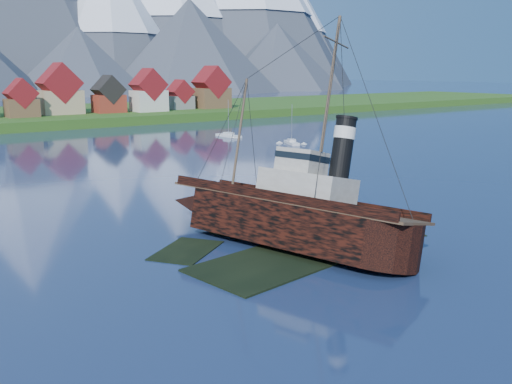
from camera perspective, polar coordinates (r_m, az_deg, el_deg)
ground at (r=58.63m, az=3.67°, el=-5.76°), size 1400.00×1400.00×0.00m
shoal at (r=61.39m, az=3.65°, el=-5.26°), size 31.71×21.24×1.14m
tugboat_wreck at (r=60.09m, az=2.12°, el=-2.17°), size 7.35×31.67×25.10m
sailboat_d at (r=140.92m, az=3.57°, el=4.91°), size 4.57×7.60×10.17m
sailboat_e at (r=155.68m, az=-2.76°, el=5.61°), size 2.82×9.15×10.47m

